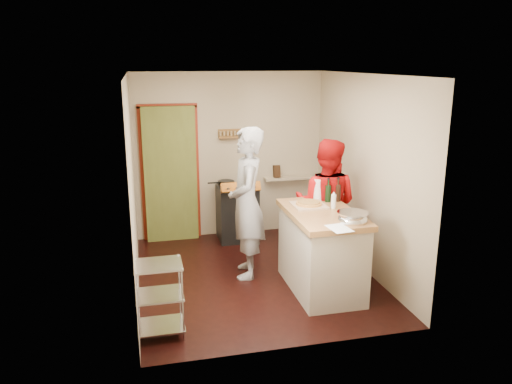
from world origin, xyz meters
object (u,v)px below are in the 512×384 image
(stove, at_px, (237,212))
(person_red, at_px, (326,205))
(person_stripe, at_px, (247,203))
(island, at_px, (322,249))
(wire_shelving, at_px, (160,296))

(stove, xyz_separation_m, person_red, (0.95, -1.34, 0.44))
(stove, height_order, person_stripe, person_stripe)
(island, bearing_deg, wire_shelving, -162.39)
(island, xyz_separation_m, person_red, (0.29, 0.65, 0.36))
(stove, height_order, island, island)
(person_red, bearing_deg, stove, -22.53)
(island, relative_size, person_stripe, 0.74)
(person_red, bearing_deg, wire_shelving, 61.46)
(stove, relative_size, person_stripe, 0.51)
(wire_shelving, height_order, island, island)
(person_stripe, bearing_deg, person_red, 100.22)
(stove, relative_size, person_red, 0.57)
(wire_shelving, bearing_deg, stove, 63.15)
(stove, bearing_deg, person_stripe, -95.82)
(wire_shelving, distance_m, island, 2.09)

